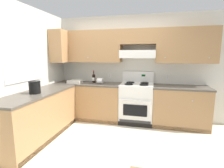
# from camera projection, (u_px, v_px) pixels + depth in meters

# --- Properties ---
(ground_plane) EXTENTS (7.04, 7.04, 0.00)m
(ground_plane) POSITION_uv_depth(u_px,v_px,m) (102.00, 145.00, 3.08)
(ground_plane) COLOR beige
(wall_back) EXTENTS (4.68, 0.57, 2.55)m
(wall_back) POSITION_uv_depth(u_px,v_px,m) (135.00, 60.00, 4.20)
(wall_back) COLOR silver
(wall_back) RESTS_ON ground_plane
(wall_left) EXTENTS (0.47, 4.00, 2.55)m
(wall_left) POSITION_uv_depth(u_px,v_px,m) (28.00, 68.00, 3.44)
(wall_left) COLOR silver
(wall_left) RESTS_ON ground_plane
(counter_back_run) EXTENTS (3.60, 0.65, 0.91)m
(counter_back_run) POSITION_uv_depth(u_px,v_px,m) (125.00, 103.00, 4.15)
(counter_back_run) COLOR #A87A4C
(counter_back_run) RESTS_ON ground_plane
(counter_left_run) EXTENTS (0.63, 1.91, 0.91)m
(counter_left_run) POSITION_uv_depth(u_px,v_px,m) (39.00, 116.00, 3.28)
(counter_left_run) COLOR #A87A4C
(counter_left_run) RESTS_ON ground_plane
(stove) EXTENTS (0.76, 0.62, 1.20)m
(stove) POSITION_uv_depth(u_px,v_px,m) (136.00, 103.00, 4.09)
(stove) COLOR white
(stove) RESTS_ON ground_plane
(wine_bottle) EXTENTS (0.08, 0.08, 0.31)m
(wine_bottle) POSITION_uv_depth(u_px,v_px,m) (94.00, 78.00, 4.31)
(wine_bottle) COLOR black
(wine_bottle) RESTS_ON counter_back_run
(bowl) EXTENTS (0.33, 0.24, 0.07)m
(bowl) POSITION_uv_depth(u_px,v_px,m) (75.00, 82.00, 4.26)
(bowl) COLOR beige
(bowl) RESTS_ON counter_back_run
(bucket) EXTENTS (0.21, 0.21, 0.22)m
(bucket) POSITION_uv_depth(u_px,v_px,m) (35.00, 87.00, 3.09)
(bucket) COLOR black
(bucket) RESTS_ON counter_left_run
(paper_towel_roll) EXTENTS (0.13, 0.13, 0.13)m
(paper_towel_roll) POSITION_uv_depth(u_px,v_px,m) (100.00, 81.00, 4.17)
(paper_towel_roll) COLOR white
(paper_towel_roll) RESTS_ON counter_back_run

